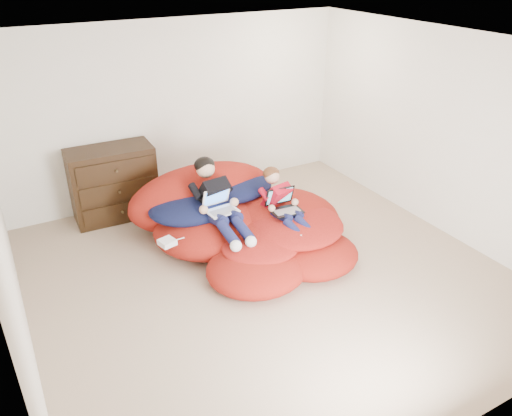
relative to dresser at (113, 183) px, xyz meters
The scene contains 9 objects.
room_shell 2.49m from the dresser, 63.24° to the right, with size 5.10×5.10×2.77m.
dresser is the anchor object (origin of this frame).
beanbag_pile 1.87m from the dresser, 49.22° to the right, with size 2.54×2.43×0.92m.
cream_pillow 0.96m from the dresser, 41.52° to the right, with size 0.47×0.30×0.30m, color silver.
older_boy 1.68m from the dresser, 58.59° to the right, with size 0.38×1.18×0.74m.
younger_boy 2.33m from the dresser, 46.60° to the right, with size 0.33×0.96×0.62m.
laptop_white 1.75m from the dresser, 60.09° to the right, with size 0.37×0.35×0.25m.
laptop_black 2.37m from the dresser, 47.42° to the right, with size 0.38×0.36×0.26m.
power_adapter 1.68m from the dresser, 85.05° to the right, with size 0.16×0.16×0.06m, color white.
Camera 1 is at (-2.38, -4.03, 3.30)m, focal length 35.00 mm.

